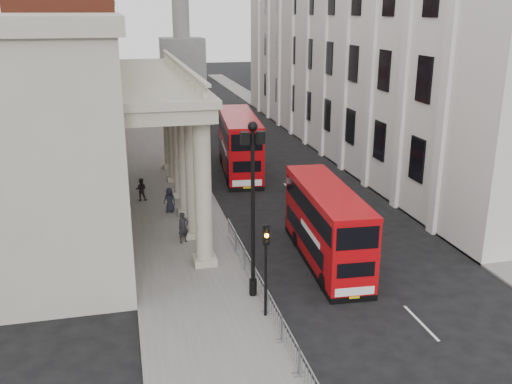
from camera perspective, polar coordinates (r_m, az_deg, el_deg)
ground at (r=24.36m, az=3.32°, el=-14.59°), size 260.00×260.00×0.00m
sidewalk_west at (r=51.43m, az=-9.52°, el=2.91°), size 6.00×140.00×0.12m
sidewalk_east at (r=54.94m, az=7.92°, el=3.94°), size 3.00×140.00×0.12m
kerb at (r=51.68m, az=-6.26°, el=3.14°), size 0.20×140.00×0.14m
portico_building at (r=38.57m, az=-19.84°, el=6.22°), size 9.00×28.00×12.00m
brick_building at (r=67.84m, az=-17.75°, el=15.24°), size 9.00×32.00×22.00m
west_building_far at (r=99.81m, az=-16.52°, el=15.33°), size 9.00×30.00×20.00m
east_building at (r=56.19m, az=10.21°, el=16.96°), size 8.00×55.00×25.00m
lamp_post_south at (r=25.62m, az=-0.32°, el=-0.71°), size 1.05×0.44×8.32m
lamp_post_mid at (r=40.86m, az=-5.43°, el=6.23°), size 1.05×0.44×8.32m
lamp_post_north at (r=56.52m, az=-7.78°, el=9.35°), size 1.05×0.44×8.32m
traffic_light at (r=24.46m, az=0.99°, el=-6.16°), size 0.28×0.33×4.30m
crowd_barriers at (r=25.79m, az=1.16°, el=-10.87°), size 0.50×18.75×1.10m
bus_near at (r=30.64m, az=7.06°, el=-3.15°), size 2.89×9.69×4.13m
bus_far at (r=47.42m, az=-1.71°, el=4.94°), size 3.78×11.35×4.81m
pedestrian_a at (r=33.21m, az=-7.29°, el=-3.55°), size 0.80×0.69×1.84m
pedestrian_b at (r=41.07m, az=-11.42°, el=0.26°), size 0.90×0.78×1.61m
pedestrian_c at (r=38.37m, az=-8.63°, el=-0.78°), size 0.97×0.86×1.67m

